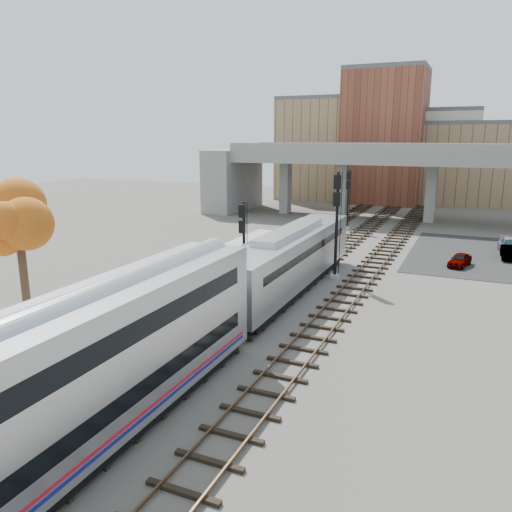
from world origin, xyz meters
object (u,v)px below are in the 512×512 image
Objects in this scene: signal_mast_far at (348,201)px; tree at (18,221)px; signal_mast_near at (243,254)px; car_c at (511,246)px; car_a at (460,260)px; signal_mast_mid at (336,225)px; locomotive at (290,259)px; car_b at (509,252)px.

tree is at bearing -103.37° from signal_mast_far.
tree is (-8.75, -36.82, 2.71)m from signal_mast_far.
signal_mast_near is 0.79× the size of tree.
car_a is at bearing -125.00° from car_c.
signal_mast_mid is at bearing -135.74° from car_c.
tree reaches higher than signal_mast_mid.
tree reaches higher than signal_mast_near.
signal_mast_mid reaches higher than car_c.
car_a is 0.70× the size of car_c.
locomotive is 21.51m from car_b.
signal_mast_near is at bearing -90.00° from signal_mast_far.
car_b is (3.76, 4.36, 0.03)m from car_a.
signal_mast_far is 18.20m from car_a.
car_b is at bearing 49.44° from signal_mast_near.
locomotive is 3.59m from signal_mast_near.
signal_mast_far reaches higher than car_c.
car_c reaches higher than car_a.
signal_mast_far is (-4.10, 20.45, -0.79)m from signal_mast_mid.
car_a is (8.36, 7.46, -3.44)m from signal_mast_mid.
car_c is (16.47, -6.03, -2.54)m from signal_mast_far.
tree is 2.33× the size of car_b.
car_a is 0.91× the size of car_b.
signal_mast_far is 1.93× the size of car_b.
tree reaches higher than signal_mast_far.
locomotive is at bearing -116.98° from car_a.
signal_mast_mid is at bearing 60.13° from signal_mast_near.
locomotive reaches higher than car_b.
locomotive reaches higher than car_c.
tree is 2.55× the size of car_a.
car_c is at bearing 82.98° from car_b.
signal_mast_mid is (2.00, 4.32, 1.73)m from locomotive.
signal_mast_mid reaches higher than car_a.
car_c is at bearing -20.10° from signal_mast_far.
locomotive is 23.67m from car_c.
signal_mast_far is at bearing 76.63° from tree.
tree is at bearing -128.14° from signal_mast_mid.
tree is at bearing -117.31° from car_a.
tree is at bearing -134.45° from car_c.
car_a is (21.22, 23.83, -5.36)m from tree.
signal_mast_mid is 20.88m from signal_mast_far.
car_b is 0.77× the size of car_c.
signal_mast_near is 1.83× the size of car_b.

